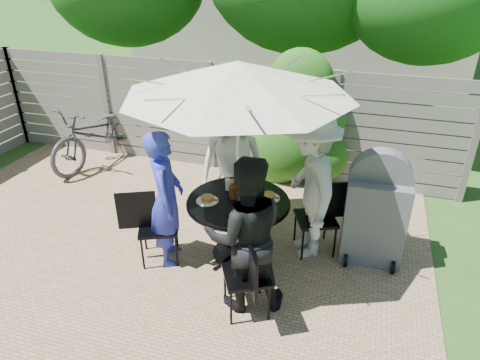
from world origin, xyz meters
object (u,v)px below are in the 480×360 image
(person_front, at_px, (246,236))
(plate_extra, at_px, (257,211))
(plate_left, at_px, (207,199))
(patio_table, at_px, (238,217))
(glass_back, at_px, (228,185))
(person_back, at_px, (233,163))
(glass_right, at_px, (259,189))
(plate_front, at_px, (241,214))
(plate_back, at_px, (236,184))
(chair_right, at_px, (316,231))
(chair_back, at_px, (233,198))
(plate_right, at_px, (269,197))
(bicycle, at_px, (99,134))
(chair_left, at_px, (159,239))
(person_left, at_px, (166,199))
(syrup_jug, at_px, (233,192))
(bbq_grill, at_px, (375,211))
(person_right, at_px, (309,186))
(umbrella, at_px, (238,78))
(coffee_cup, at_px, (245,186))
(glass_front, at_px, (250,206))
(chair_front, at_px, (247,290))

(person_front, distance_m, plate_extra, 0.56)
(plate_left, bearing_deg, patio_table, 22.43)
(person_front, relative_size, glass_back, 12.22)
(person_back, distance_m, glass_right, 0.77)
(plate_front, distance_m, glass_right, 0.53)
(plate_back, bearing_deg, chair_right, 2.01)
(chair_back, distance_m, plate_extra, 1.39)
(patio_table, distance_m, chair_right, 1.00)
(plate_right, relative_size, bicycle, 0.12)
(patio_table, distance_m, chair_left, 1.00)
(chair_back, bearing_deg, person_back, 3.94)
(patio_table, xyz_separation_m, person_left, (-0.77, -0.32, 0.29))
(syrup_jug, bearing_deg, bbq_grill, 14.68)
(chair_left, xyz_separation_m, person_right, (1.66, 0.69, 0.64))
(umbrella, height_order, plate_extra, umbrella)
(chair_left, height_order, coffee_cup, chair_left)
(person_left, height_order, person_front, person_front)
(person_back, height_order, person_right, person_right)
(glass_back, distance_m, coffee_cup, 0.21)
(syrup_jug, xyz_separation_m, bbq_grill, (1.62, 0.42, -0.21))
(plate_extra, distance_m, bbq_grill, 1.43)
(plate_left, height_order, plate_extra, same)
(plate_right, bearing_deg, glass_front, -112.07)
(umbrella, distance_m, person_left, 1.61)
(glass_back, relative_size, syrup_jug, 0.88)
(chair_right, relative_size, glass_front, 6.82)
(person_back, relative_size, plate_front, 6.68)
(chair_back, distance_m, chair_front, 1.93)
(chair_front, height_order, glass_back, chair_front)
(plate_extra, bearing_deg, patio_table, 143.40)
(umbrella, xyz_separation_m, chair_right, (0.89, 0.37, -1.92))
(plate_left, bearing_deg, umbrella, 22.43)
(chair_left, distance_m, plate_extra, 1.30)
(umbrella, distance_m, plate_left, 1.45)
(umbrella, relative_size, plate_extra, 13.39)
(plate_back, distance_m, glass_back, 0.15)
(glass_back, bearing_deg, glass_right, -0.57)
(bbq_grill, bearing_deg, glass_right, -172.49)
(patio_table, height_order, plate_extra, plate_extra)
(plate_right, relative_size, syrup_jug, 1.63)
(umbrella, xyz_separation_m, person_back, (-0.32, 0.77, -1.34))
(plate_right, bearing_deg, person_left, -157.57)
(patio_table, relative_size, bicycle, 0.74)
(glass_back, distance_m, syrup_jug, 0.21)
(plate_back, relative_size, plate_left, 1.00)
(plate_front, xyz_separation_m, bbq_grill, (1.41, 0.78, -0.16))
(chair_back, distance_m, plate_back, 0.82)
(glass_front, distance_m, glass_right, 0.40)
(glass_front, bearing_deg, chair_front, -75.90)
(chair_left, relative_size, bicycle, 0.45)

